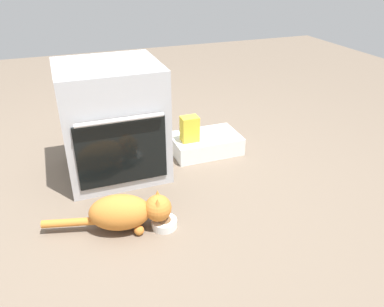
% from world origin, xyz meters
% --- Properties ---
extents(ground, '(8.00, 8.00, 0.00)m').
position_xyz_m(ground, '(0.00, 0.00, 0.00)').
color(ground, '#6B5B4C').
extents(oven, '(0.62, 0.61, 0.73)m').
position_xyz_m(oven, '(-0.05, 0.46, 0.36)').
color(oven, '#B7BABF').
rests_on(oven, ground).
extents(pantry_cabinet, '(0.49, 0.32, 0.13)m').
position_xyz_m(pantry_cabinet, '(0.62, 0.51, 0.06)').
color(pantry_cabinet, white).
rests_on(pantry_cabinet, ground).
extents(food_bowl, '(0.14, 0.14, 0.08)m').
position_xyz_m(food_bowl, '(0.08, -0.23, 0.03)').
color(food_bowl, white).
rests_on(food_bowl, ground).
extents(cat, '(0.66, 0.27, 0.21)m').
position_xyz_m(cat, '(-0.11, -0.17, 0.11)').
color(cat, '#C6752D').
rests_on(cat, ground).
extents(snack_bag, '(0.12, 0.09, 0.18)m').
position_xyz_m(snack_bag, '(0.48, 0.48, 0.22)').
color(snack_bag, yellow).
rests_on(snack_bag, pantry_cabinet).
extents(soda_can, '(0.07, 0.07, 0.12)m').
position_xyz_m(soda_can, '(0.52, 0.63, 0.19)').
color(soda_can, green).
rests_on(soda_can, pantry_cabinet).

